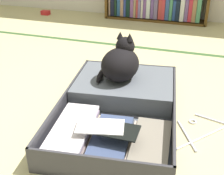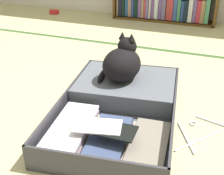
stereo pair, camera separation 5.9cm
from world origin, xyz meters
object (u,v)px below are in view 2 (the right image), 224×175
(small_red_pouch, at_px, (54,12))
(clothes_hanger, at_px, (205,132))
(open_suitcase, at_px, (119,102))
(black_cat, at_px, (123,63))

(small_red_pouch, bearing_deg, clothes_hanger, -43.38)
(open_suitcase, xyz_separation_m, black_cat, (-0.03, 0.14, 0.18))
(clothes_hanger, height_order, small_red_pouch, small_red_pouch)
(black_cat, xyz_separation_m, small_red_pouch, (-1.49, 1.70, -0.21))
(black_cat, bearing_deg, small_red_pouch, 131.21)
(clothes_hanger, xyz_separation_m, small_red_pouch, (-2.00, 1.89, 0.02))
(clothes_hanger, bearing_deg, open_suitcase, 174.44)
(clothes_hanger, bearing_deg, black_cat, 159.57)
(open_suitcase, distance_m, clothes_hanger, 0.48)
(black_cat, distance_m, small_red_pouch, 2.27)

